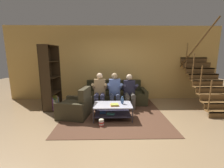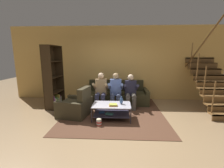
{
  "view_description": "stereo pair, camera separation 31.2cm",
  "coord_description": "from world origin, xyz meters",
  "px_view_note": "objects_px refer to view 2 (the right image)",
  "views": [
    {
      "loc": [
        -0.18,
        -3.62,
        1.78
      ],
      "look_at": [
        -0.09,
        0.85,
        0.92
      ],
      "focal_mm": 24.0,
      "sensor_mm": 36.0,
      "label": 1
    },
    {
      "loc": [
        0.13,
        -3.61,
        1.78
      ],
      "look_at": [
        -0.09,
        0.85,
        0.92
      ],
      "focal_mm": 24.0,
      "sensor_mm": 36.0,
      "label": 2
    }
  ],
  "objects_px": {
    "person_seated_middle": "(116,89)",
    "popcorn_tub": "(99,122)",
    "bookshelf": "(53,85)",
    "coffee_table": "(111,109)",
    "vase": "(121,100)",
    "couch": "(116,96)",
    "book_stack": "(113,105)",
    "armchair": "(76,106)",
    "person_seated_right": "(131,90)",
    "person_seated_left": "(101,89)"
  },
  "relations": [
    {
      "from": "couch",
      "to": "vase",
      "type": "bearing_deg",
      "value": -82.6
    },
    {
      "from": "person_seated_middle",
      "to": "bookshelf",
      "type": "xyz_separation_m",
      "value": [
        -2.16,
        -0.05,
        0.13
      ]
    },
    {
      "from": "vase",
      "to": "person_seated_middle",
      "type": "bearing_deg",
      "value": 101.58
    },
    {
      "from": "armchair",
      "to": "popcorn_tub",
      "type": "bearing_deg",
      "value": -39.56
    },
    {
      "from": "couch",
      "to": "person_seated_right",
      "type": "height_order",
      "value": "person_seated_right"
    },
    {
      "from": "popcorn_tub",
      "to": "bookshelf",
      "type": "bearing_deg",
      "value": 142.45
    },
    {
      "from": "book_stack",
      "to": "popcorn_tub",
      "type": "relative_size",
      "value": 1.26
    },
    {
      "from": "person_seated_middle",
      "to": "bookshelf",
      "type": "relative_size",
      "value": 0.56
    },
    {
      "from": "person_seated_middle",
      "to": "armchair",
      "type": "height_order",
      "value": "person_seated_middle"
    },
    {
      "from": "person_seated_middle",
      "to": "popcorn_tub",
      "type": "distance_m",
      "value": 1.56
    },
    {
      "from": "person_seated_left",
      "to": "bookshelf",
      "type": "distance_m",
      "value": 1.65
    },
    {
      "from": "armchair",
      "to": "popcorn_tub",
      "type": "distance_m",
      "value": 1.03
    },
    {
      "from": "bookshelf",
      "to": "person_seated_middle",
      "type": "bearing_deg",
      "value": 1.2
    },
    {
      "from": "armchair",
      "to": "coffee_table",
      "type": "bearing_deg",
      "value": -10.03
    },
    {
      "from": "vase",
      "to": "armchair",
      "type": "distance_m",
      "value": 1.38
    },
    {
      "from": "coffee_table",
      "to": "vase",
      "type": "height_order",
      "value": "vase"
    },
    {
      "from": "armchair",
      "to": "bookshelf",
      "type": "bearing_deg",
      "value": 144.11
    },
    {
      "from": "vase",
      "to": "book_stack",
      "type": "bearing_deg",
      "value": -144.31
    },
    {
      "from": "person_seated_left",
      "to": "vase",
      "type": "xyz_separation_m",
      "value": [
        0.69,
        -0.9,
        -0.12
      ]
    },
    {
      "from": "book_stack",
      "to": "armchair",
      "type": "xyz_separation_m",
      "value": [
        -1.13,
        0.3,
        -0.17
      ]
    },
    {
      "from": "person_seated_right",
      "to": "bookshelf",
      "type": "bearing_deg",
      "value": -179.11
    },
    {
      "from": "bookshelf",
      "to": "vase",
      "type": "bearing_deg",
      "value": -20.1
    },
    {
      "from": "person_seated_right",
      "to": "armchair",
      "type": "relative_size",
      "value": 1.15
    },
    {
      "from": "person_seated_right",
      "to": "vase",
      "type": "height_order",
      "value": "person_seated_right"
    },
    {
      "from": "person_seated_middle",
      "to": "bookshelf",
      "type": "height_order",
      "value": "bookshelf"
    },
    {
      "from": "book_stack",
      "to": "popcorn_tub",
      "type": "bearing_deg",
      "value": -135.56
    },
    {
      "from": "couch",
      "to": "person_seated_middle",
      "type": "bearing_deg",
      "value": -90.0
    },
    {
      "from": "person_seated_middle",
      "to": "armchair",
      "type": "distance_m",
      "value": 1.44
    },
    {
      "from": "person_seated_right",
      "to": "book_stack",
      "type": "distance_m",
      "value": 1.21
    },
    {
      "from": "vase",
      "to": "book_stack",
      "type": "relative_size",
      "value": 0.89
    },
    {
      "from": "person_seated_right",
      "to": "coffee_table",
      "type": "height_order",
      "value": "person_seated_right"
    },
    {
      "from": "coffee_table",
      "to": "vase",
      "type": "bearing_deg",
      "value": 9.96
    },
    {
      "from": "person_seated_right",
      "to": "coffee_table",
      "type": "relative_size",
      "value": 1.08
    },
    {
      "from": "person_seated_left",
      "to": "book_stack",
      "type": "height_order",
      "value": "person_seated_left"
    },
    {
      "from": "person_seated_right",
      "to": "popcorn_tub",
      "type": "bearing_deg",
      "value": -122.62
    },
    {
      "from": "coffee_table",
      "to": "bookshelf",
      "type": "bearing_deg",
      "value": 156.29
    },
    {
      "from": "couch",
      "to": "armchair",
      "type": "relative_size",
      "value": 2.38
    },
    {
      "from": "person_seated_left",
      "to": "person_seated_middle",
      "type": "relative_size",
      "value": 1.0
    },
    {
      "from": "person_seated_right",
      "to": "armchair",
      "type": "height_order",
      "value": "person_seated_right"
    },
    {
      "from": "person_seated_middle",
      "to": "person_seated_right",
      "type": "xyz_separation_m",
      "value": [
        0.51,
        -0.0,
        -0.02
      ]
    },
    {
      "from": "couch",
      "to": "vase",
      "type": "xyz_separation_m",
      "value": [
        0.18,
        -1.42,
        0.25
      ]
    },
    {
      "from": "person_seated_left",
      "to": "vase",
      "type": "distance_m",
      "value": 1.14
    },
    {
      "from": "couch",
      "to": "person_seated_middle",
      "type": "xyz_separation_m",
      "value": [
        0.0,
        -0.52,
        0.37
      ]
    },
    {
      "from": "vase",
      "to": "bookshelf",
      "type": "xyz_separation_m",
      "value": [
        -2.34,
        0.86,
        0.24
      ]
    },
    {
      "from": "person_seated_right",
      "to": "vase",
      "type": "xyz_separation_m",
      "value": [
        -0.32,
        -0.9,
        -0.1
      ]
    },
    {
      "from": "person_seated_middle",
      "to": "bookshelf",
      "type": "bearing_deg",
      "value": -178.8
    },
    {
      "from": "couch",
      "to": "coffee_table",
      "type": "bearing_deg",
      "value": -93.66
    },
    {
      "from": "vase",
      "to": "popcorn_tub",
      "type": "distance_m",
      "value": 0.87
    },
    {
      "from": "coffee_table",
      "to": "person_seated_left",
      "type": "bearing_deg",
      "value": 113.54
    },
    {
      "from": "person_seated_middle",
      "to": "couch",
      "type": "bearing_deg",
      "value": 90.0
    }
  ]
}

